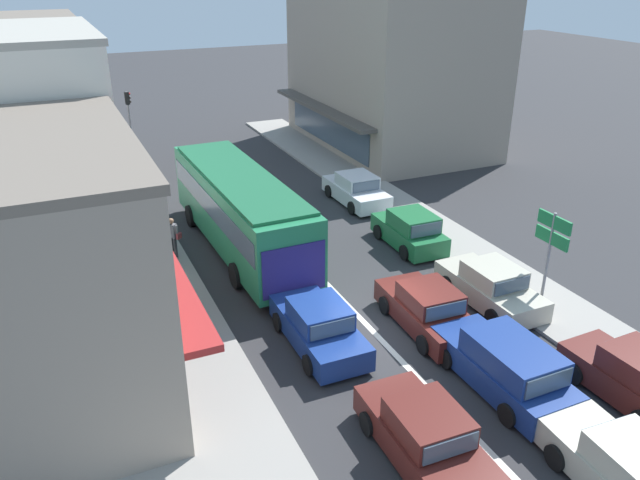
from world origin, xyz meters
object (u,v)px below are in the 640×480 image
(sedan_adjacent_lane_lead, at_px, (428,310))
(parked_sedan_kerb_rear, at_px, (356,190))
(sedan_behind_bus_near, at_px, (630,474))
(parked_hatchback_kerb_front, at_px, (634,377))
(sedan_queue_gap_filler, at_px, (319,327))
(sedan_adjacent_lane_trail, at_px, (425,437))
(city_bus, at_px, (240,207))
(traffic_light_downstreet, at_px, (130,116))
(parked_sedan_kerb_second, at_px, (491,286))
(directional_road_sign, at_px, (552,239))
(pedestrian_with_handbag_near, at_px, (173,235))
(wagon_behind_bus_mid, at_px, (505,366))
(parked_hatchback_kerb_third, at_px, (410,231))

(sedan_adjacent_lane_lead, height_order, parked_sedan_kerb_rear, same)
(sedan_behind_bus_near, bearing_deg, sedan_adjacent_lane_lead, 91.15)
(parked_hatchback_kerb_front, bearing_deg, sedan_adjacent_lane_lead, 119.73)
(sedan_queue_gap_filler, bearing_deg, parked_hatchback_kerb_front, -41.31)
(sedan_adjacent_lane_trail, height_order, parked_hatchback_kerb_front, parked_hatchback_kerb_front)
(city_bus, xyz_separation_m, sedan_queue_gap_filler, (0.03, -7.61, -1.22))
(sedan_adjacent_lane_trail, height_order, traffic_light_downstreet, traffic_light_downstreet)
(parked_sedan_kerb_second, xyz_separation_m, directional_road_sign, (1.21, -1.18, 2.04))
(sedan_adjacent_lane_trail, height_order, sedan_adjacent_lane_lead, same)
(directional_road_sign, relative_size, pedestrian_with_handbag_near, 2.21)
(wagon_behind_bus_mid, bearing_deg, parked_sedan_kerb_second, 56.28)
(sedan_behind_bus_near, distance_m, parked_sedan_kerb_rear, 18.95)
(sedan_behind_bus_near, xyz_separation_m, parked_hatchback_kerb_third, (2.63, 13.32, 0.05))
(sedan_behind_bus_near, xyz_separation_m, parked_sedan_kerb_second, (2.67, 8.17, 0.00))
(parked_hatchback_kerb_front, bearing_deg, parked_sedan_kerb_second, 92.01)
(pedestrian_with_handbag_near, bearing_deg, sedan_adjacent_lane_trail, -76.89)
(parked_sedan_kerb_second, relative_size, directional_road_sign, 1.17)
(parked_hatchback_kerb_third, bearing_deg, parked_sedan_kerb_second, -89.52)
(sedan_adjacent_lane_trail, relative_size, parked_hatchback_kerb_third, 1.14)
(sedan_adjacent_lane_trail, distance_m, sedan_adjacent_lane_lead, 5.89)
(city_bus, relative_size, sedan_queue_gap_filler, 2.59)
(sedan_queue_gap_filler, xyz_separation_m, directional_road_sign, (7.64, -1.26, 2.04))
(parked_sedan_kerb_rear, bearing_deg, pedestrian_with_handbag_near, -164.27)
(wagon_behind_bus_mid, bearing_deg, parked_sedan_kerb_rear, 78.73)
(wagon_behind_bus_mid, relative_size, traffic_light_downstreet, 1.07)
(sedan_adjacent_lane_lead, bearing_deg, directional_road_sign, -10.43)
(sedan_queue_gap_filler, distance_m, parked_sedan_kerb_second, 6.43)
(city_bus, xyz_separation_m, pedestrian_with_handbag_near, (-2.73, 0.20, -0.81))
(sedan_queue_gap_filler, distance_m, parked_hatchback_kerb_front, 8.82)
(city_bus, xyz_separation_m, parked_sedan_kerb_second, (6.45, -7.70, -1.22))
(parked_sedan_kerb_second, bearing_deg, sedan_behind_bus_near, -108.13)
(sedan_adjacent_lane_lead, bearing_deg, pedestrian_with_handbag_near, 127.34)
(sedan_adjacent_lane_trail, relative_size, pedestrian_with_handbag_near, 2.60)
(city_bus, bearing_deg, traffic_light_downstreet, 98.87)
(sedan_adjacent_lane_lead, distance_m, parked_sedan_kerb_rear, 11.42)
(traffic_light_downstreet, height_order, directional_road_sign, traffic_light_downstreet)
(sedan_behind_bus_near, bearing_deg, city_bus, 103.40)
(wagon_behind_bus_mid, xyz_separation_m, sedan_adjacent_lane_trail, (-3.47, -1.38, -0.08))
(parked_sedan_kerb_second, bearing_deg, pedestrian_with_handbag_near, 139.31)
(parked_sedan_kerb_rear, bearing_deg, wagon_behind_bus_mid, -101.27)
(parked_hatchback_kerb_front, xyz_separation_m, parked_hatchback_kerb_third, (-0.24, 10.89, 0.00))
(sedan_adjacent_lane_lead, relative_size, parked_hatchback_kerb_third, 1.14)
(wagon_behind_bus_mid, height_order, sedan_adjacent_lane_lead, wagon_behind_bus_mid)
(sedan_queue_gap_filler, height_order, parked_sedan_kerb_rear, same)
(parked_hatchback_kerb_third, bearing_deg, parked_sedan_kerb_rear, 86.87)
(wagon_behind_bus_mid, xyz_separation_m, parked_hatchback_kerb_third, (2.60, 9.11, -0.04))
(sedan_adjacent_lane_trail, height_order, sedan_queue_gap_filler, same)
(traffic_light_downstreet, bearing_deg, sedan_queue_gap_filler, -84.22)
(city_bus, height_order, parked_hatchback_kerb_front, city_bus)
(city_bus, bearing_deg, parked_sedan_kerb_second, -50.02)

